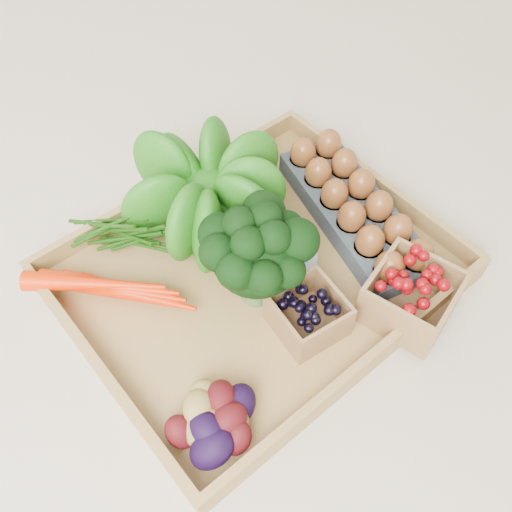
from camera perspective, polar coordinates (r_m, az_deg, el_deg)
ground at (r=0.89m, az=0.00°, el=-2.30°), size 4.00×4.00×0.00m
tray at (r=0.89m, az=0.00°, el=-2.02°), size 0.55×0.45×0.01m
carrots at (r=0.86m, az=-14.37°, el=-3.12°), size 0.21×0.15×0.05m
lettuce at (r=0.88m, az=-4.80°, el=7.01°), size 0.17×0.17×0.17m
broccoli at (r=0.81m, az=0.08°, el=-1.39°), size 0.16×0.16×0.13m
cherry_bowl at (r=0.88m, az=2.08°, el=-0.49°), size 0.12×0.12×0.03m
egg_carton at (r=0.95m, az=9.74°, el=4.20°), size 0.19×0.34×0.04m
potatoes at (r=0.74m, az=-4.24°, el=-15.35°), size 0.13×0.13×0.07m
punnet_blackberry at (r=0.81m, az=5.24°, el=-5.80°), size 0.10×0.10×0.06m
punnet_raspberry at (r=0.84m, az=15.24°, el=-3.98°), size 0.14×0.14×0.08m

